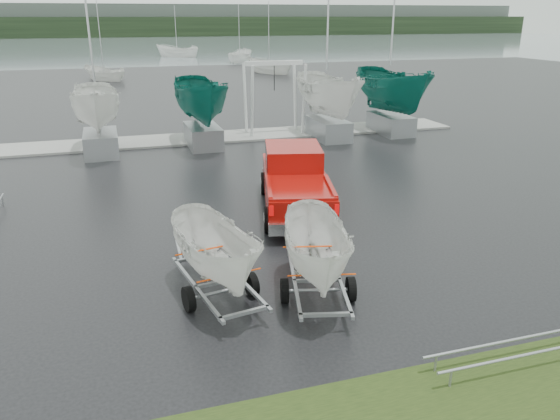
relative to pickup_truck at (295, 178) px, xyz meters
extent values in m
plane|color=black|center=(-1.27, -0.62, -1.08)|extent=(120.00, 120.00, 0.00)
plane|color=slate|center=(-1.27, 99.38, -1.09)|extent=(300.00, 300.00, 0.00)
cube|color=gray|center=(-1.27, 12.38, -1.03)|extent=(30.00, 3.00, 0.12)
cube|color=black|center=(-1.27, 169.38, 1.92)|extent=(300.00, 8.00, 6.00)
cube|color=#4C5651|center=(-1.27, 177.38, 3.92)|extent=(300.00, 6.00, 10.00)
cube|color=#8E0C07|center=(-0.08, -0.33, -0.24)|extent=(3.52, 6.42, 1.00)
cube|color=#8E0C07|center=(0.19, 0.74, 0.55)|extent=(2.47, 2.81, 0.89)
cube|color=black|center=(0.19, 0.74, 0.60)|extent=(2.44, 2.57, 0.58)
cube|color=silver|center=(-0.83, -3.33, -0.56)|extent=(2.10, 0.70, 0.37)
cylinder|color=black|center=(-0.56, 1.85, -0.66)|extent=(0.51, 0.89, 0.84)
cylinder|color=black|center=(1.37, 1.37, -0.66)|extent=(0.51, 0.89, 0.84)
cylinder|color=black|center=(-1.53, -2.02, -0.66)|extent=(0.51, 0.89, 0.84)
cylinder|color=black|center=(0.40, -2.50, -0.66)|extent=(0.51, 0.89, 0.84)
cube|color=#93969B|center=(-2.15, -6.30, -0.63)|extent=(0.95, 3.51, 0.08)
cube|color=#93969B|center=(-1.08, -6.57, -0.63)|extent=(0.95, 3.51, 0.08)
cylinder|color=#93969B|center=(-1.66, -6.63, -0.78)|extent=(1.57, 0.47, 0.08)
cylinder|color=black|center=(-2.44, -6.43, -0.78)|extent=(0.32, 0.63, 0.60)
cylinder|color=black|center=(-0.88, -6.82, -0.78)|extent=(0.32, 0.63, 0.60)
imported|color=silver|center=(-1.61, -6.43, 1.43)|extent=(1.86, 1.89, 4.05)
cube|color=#FF4808|center=(-1.42, -5.66, -0.08)|extent=(1.51, 0.42, 0.03)
cube|color=#FF4808|center=(-1.81, -7.21, -0.08)|extent=(1.51, 0.42, 0.03)
cube|color=#93969B|center=(-4.47, -5.91, -0.63)|extent=(0.69, 3.56, 0.08)
cube|color=#93969B|center=(-3.39, -5.72, -0.63)|extent=(0.69, 3.56, 0.08)
cylinder|color=#93969B|center=(-3.90, -6.01, -0.78)|extent=(1.59, 0.35, 0.08)
cylinder|color=black|center=(-4.68, -6.15, -0.78)|extent=(0.28, 0.62, 0.60)
cylinder|color=black|center=(-3.11, -5.88, -0.78)|extent=(0.28, 0.62, 0.60)
imported|color=silver|center=(-3.93, -5.82, 1.42)|extent=(1.75, 1.79, 4.02)
cube|color=#FF4808|center=(-4.07, -5.03, -0.08)|extent=(1.53, 0.31, 0.03)
cube|color=#FF4808|center=(-3.79, -6.60, -0.08)|extent=(1.53, 0.31, 0.03)
cylinder|color=silver|center=(1.48, 11.58, 0.92)|extent=(0.16, 0.58, 3.99)
cylinder|color=silver|center=(1.48, 13.18, 0.92)|extent=(0.16, 0.58, 3.99)
cylinder|color=silver|center=(4.48, 11.58, 0.92)|extent=(0.16, 0.58, 3.99)
cylinder|color=silver|center=(4.48, 13.18, 0.92)|extent=(0.16, 0.58, 3.99)
cube|color=silver|center=(2.98, 12.38, 2.92)|extent=(3.30, 0.25, 0.25)
cube|color=#93969B|center=(-6.55, 10.38, -0.53)|extent=(1.60, 3.20, 1.10)
imported|color=silver|center=(-6.55, 10.38, 3.07)|extent=(2.30, 2.36, 6.11)
cylinder|color=#B2B2B7|center=(-6.55, 10.88, 5.88)|extent=(0.10, 0.10, 7.00)
cube|color=#93969B|center=(-1.46, 10.58, -0.53)|extent=(1.60, 3.20, 1.10)
imported|color=#0C574B|center=(-1.46, 10.58, 3.30)|extent=(2.47, 2.53, 6.56)
cube|color=#93969B|center=(5.51, 10.38, -0.53)|extent=(1.60, 3.20, 1.10)
imported|color=silver|center=(5.51, 10.38, 3.36)|extent=(2.51, 2.58, 6.68)
cylinder|color=#B2B2B7|center=(5.51, 10.88, 6.10)|extent=(0.10, 0.10, 7.00)
cube|color=#93969B|center=(9.53, 10.68, -0.53)|extent=(1.60, 3.20, 1.10)
imported|color=#0C574B|center=(9.53, 10.68, 3.55)|extent=(2.66, 2.73, 7.07)
imported|color=silver|center=(-6.18, 44.37, -1.08)|extent=(3.22, 3.24, 6.10)
cylinder|color=#B2B2B7|center=(-6.18, 44.37, 2.92)|extent=(0.08, 0.08, 8.00)
imported|color=silver|center=(12.56, 46.37, -1.08)|extent=(3.52, 3.55, 6.93)
cylinder|color=#B2B2B7|center=(12.56, 46.37, 2.92)|extent=(0.08, 0.08, 8.00)
imported|color=silver|center=(13.18, 63.98, -1.08)|extent=(3.70, 3.72, 7.13)
cylinder|color=#B2B2B7|center=(13.18, 63.98, 2.92)|extent=(0.08, 0.08, 8.00)
imported|color=silver|center=(5.66, 77.16, -1.08)|extent=(4.27, 4.26, 7.95)
cylinder|color=#B2B2B7|center=(5.66, 77.16, 2.92)|extent=(0.08, 0.08, 8.00)
camera|label=1|loc=(-6.00, -17.48, 5.43)|focal=35.00mm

